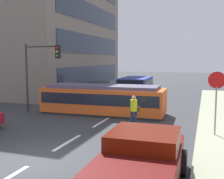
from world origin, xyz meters
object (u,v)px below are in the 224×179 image
pickup_truck_parked (140,163)px  parked_sedan_mid (67,94)px  streetcar_tram (103,99)px  stop_sign (216,90)px  pedestrian_crossing (134,109)px  parked_sedan_far (99,87)px  city_bus (136,86)px  traffic_light_mast (40,65)px

pickup_truck_parked → parked_sedan_mid: size_ratio=1.25×
streetcar_tram → stop_sign: size_ratio=2.79×
pedestrian_crossing → pickup_truck_parked: pedestrian_crossing is taller
parked_sedan_far → pedestrian_crossing: bearing=-61.2°
city_bus → pickup_truck_parked: city_bus is taller
pickup_truck_parked → stop_sign: bearing=71.7°
city_bus → traffic_light_mast: bearing=-112.6°
pedestrian_crossing → parked_sedan_far: bearing=118.8°
city_bus → pedestrian_crossing: size_ratio=3.11×
city_bus → stop_sign: (6.73, -12.03, 1.13)m
pickup_truck_parked → traffic_light_mast: bearing=135.6°
city_bus → stop_sign: 13.82m
traffic_light_mast → parked_sedan_mid: bearing=99.1°
pedestrian_crossing → parked_sedan_far: 15.29m
stop_sign → pedestrian_crossing: bearing=169.4°
pickup_truck_parked → city_bus: bearing=104.4°
pedestrian_crossing → parked_sedan_mid: size_ratio=0.41×
city_bus → parked_sedan_mid: bearing=-136.6°
city_bus → parked_sedan_far: (-4.64, 2.13, -0.44)m
parked_sedan_far → stop_sign: bearing=-51.2°
pedestrian_crossing → stop_sign: (4.01, -0.75, 1.25)m
city_bus → stop_sign: size_ratio=1.80×
parked_sedan_mid → pedestrian_crossing: bearing=-41.5°
pickup_truck_parked → stop_sign: (2.05, 6.17, 1.40)m
streetcar_tram → pickup_truck_parked: size_ratio=1.60×
pedestrian_crossing → parked_sedan_far: (-7.36, 13.40, -0.32)m
parked_sedan_far → parked_sedan_mid: bearing=-91.8°
pickup_truck_parked → parked_sedan_mid: (-9.53, 13.61, -0.18)m
streetcar_tram → parked_sedan_far: (-4.59, 10.67, -0.36)m
parked_sedan_mid → parked_sedan_far: (0.21, 6.71, 0.00)m
parked_sedan_far → streetcar_tram: bearing=-66.7°
parked_sedan_mid → parked_sedan_far: bearing=88.2°
pedestrian_crossing → pickup_truck_parked: size_ratio=0.33×
streetcar_tram → traffic_light_mast: bearing=-164.3°
pedestrian_crossing → traffic_light_mast: traffic_light_mast is taller
streetcar_tram → pickup_truck_parked: streetcar_tram is taller
streetcar_tram → traffic_light_mast: traffic_light_mast is taller
streetcar_tram → parked_sedan_far: streetcar_tram is taller
pickup_truck_parked → stop_sign: size_ratio=1.75×
streetcar_tram → pedestrian_crossing: 3.88m
city_bus → stop_sign: bearing=-60.8°
pedestrian_crossing → stop_sign: stop_sign is taller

